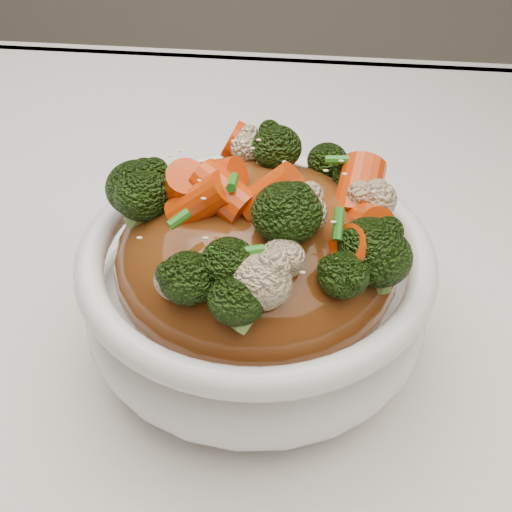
# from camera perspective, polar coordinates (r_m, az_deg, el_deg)

# --- Properties ---
(tablecloth) EXTENTS (1.20, 0.80, 0.04)m
(tablecloth) POSITION_cam_1_polar(r_m,az_deg,el_deg) (0.47, 1.89, -7.81)
(tablecloth) COLOR white
(tablecloth) RESTS_ON dining_table
(bowl) EXTENTS (0.22, 0.22, 0.08)m
(bowl) POSITION_cam_1_polar(r_m,az_deg,el_deg) (0.42, 0.00, -3.12)
(bowl) COLOR white
(bowl) RESTS_ON tablecloth
(sauce_base) EXTENTS (0.17, 0.17, 0.09)m
(sauce_base) POSITION_cam_1_polar(r_m,az_deg,el_deg) (0.41, 0.00, -0.30)
(sauce_base) COLOR #633111
(sauce_base) RESTS_ON bowl
(carrots) EXTENTS (0.17, 0.17, 0.05)m
(carrots) POSITION_cam_1_polar(r_m,az_deg,el_deg) (0.37, 0.00, 6.54)
(carrots) COLOR #D83C07
(carrots) RESTS_ON sauce_base
(broccoli) EXTENTS (0.17, 0.17, 0.04)m
(broccoli) POSITION_cam_1_polar(r_m,az_deg,el_deg) (0.37, 0.00, 6.42)
(broccoli) COLOR black
(broccoli) RESTS_ON sauce_base
(cauliflower) EXTENTS (0.17, 0.17, 0.03)m
(cauliflower) POSITION_cam_1_polar(r_m,az_deg,el_deg) (0.37, 0.00, 6.18)
(cauliflower) COLOR beige
(cauliflower) RESTS_ON sauce_base
(scallions) EXTENTS (0.13, 0.13, 0.02)m
(scallions) POSITION_cam_1_polar(r_m,az_deg,el_deg) (0.37, 0.00, 6.66)
(scallions) COLOR #25731A
(scallions) RESTS_ON sauce_base
(sesame_seeds) EXTENTS (0.16, 0.16, 0.01)m
(sesame_seeds) POSITION_cam_1_polar(r_m,az_deg,el_deg) (0.37, 0.00, 6.66)
(sesame_seeds) COLOR beige
(sesame_seeds) RESTS_ON sauce_base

